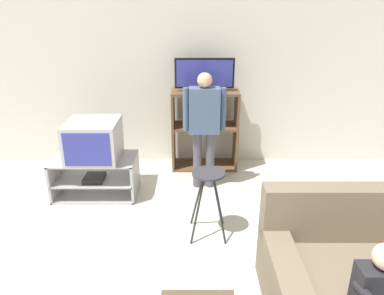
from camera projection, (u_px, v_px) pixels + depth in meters
wall_back at (183, 75)px, 5.34m from camera, size 6.40×0.06×2.60m
tv_stand at (96, 176)px, 4.70m from camera, size 1.02×0.57×0.49m
television_main at (94, 140)px, 4.50m from camera, size 0.61×0.61×0.48m
media_shelf at (205, 129)px, 5.34m from camera, size 0.93×0.43×1.14m
television_flat at (205, 76)px, 5.03m from camera, size 0.80×0.20×0.45m
folding_stool at (209, 186)px, 3.77m from camera, size 0.37×0.39×0.72m
couch at (365, 276)px, 2.96m from camera, size 1.56×1.00×0.90m
person_standing_adult at (205, 121)px, 4.64m from camera, size 0.53×0.20×1.51m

